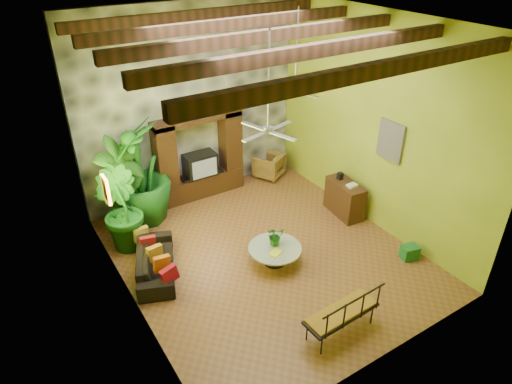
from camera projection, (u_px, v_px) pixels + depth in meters
ground at (264, 253)px, 10.38m from camera, size 7.00×7.00×0.00m
ceiling at (266, 23)px, 7.85m from camera, size 6.00×7.00×0.02m
back_wall at (190, 104)px, 11.66m from camera, size 6.00×0.02×5.00m
left_wall at (117, 195)px, 7.73m from camera, size 0.02×7.00×5.00m
right_wall at (374, 124)px, 10.50m from camera, size 0.02×7.00×5.00m
stone_accent_wall at (191, 105)px, 11.62m from camera, size 5.98×0.10×4.98m
ceiling_beams at (266, 36)px, 7.96m from camera, size 5.95×5.36×0.22m
entertainment_center at (200, 163)px, 12.17m from camera, size 2.40×0.55×2.30m
ceiling_fan_front at (268, 120)px, 8.27m from camera, size 1.28×1.28×1.86m
ceiling_fan_back at (295, 82)px, 10.27m from camera, size 1.28×1.28×1.86m
wall_art_mask at (106, 190)px, 8.68m from camera, size 0.06×0.32×0.55m
wall_art_painting at (391, 141)px, 10.14m from camera, size 0.06×0.70×0.90m
sofa at (156, 261)px, 9.68m from camera, size 1.39×2.05×0.56m
wicker_armchair at (269, 165)px, 13.39m from camera, size 1.04×1.05×0.71m
tall_plant_a at (124, 186)px, 10.63m from camera, size 1.51×1.32×2.39m
tall_plant_b at (120, 210)px, 10.13m from camera, size 1.27×1.35×1.95m
tall_plant_c at (139, 173)px, 10.94m from camera, size 1.95×1.95×2.63m
coffee_table at (275, 253)px, 9.97m from camera, size 1.17×1.17×0.40m
centerpiece_plant at (275, 236)px, 9.91m from camera, size 0.39×0.34×0.43m
yellow_tray at (275, 253)px, 9.71m from camera, size 0.32×0.27×0.03m
iron_bench at (345, 312)px, 8.05m from camera, size 1.48×0.59×0.57m
side_console at (345, 198)px, 11.59m from camera, size 0.63×1.16×0.89m
green_bin at (410, 252)px, 10.15m from camera, size 0.42×0.36×0.32m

